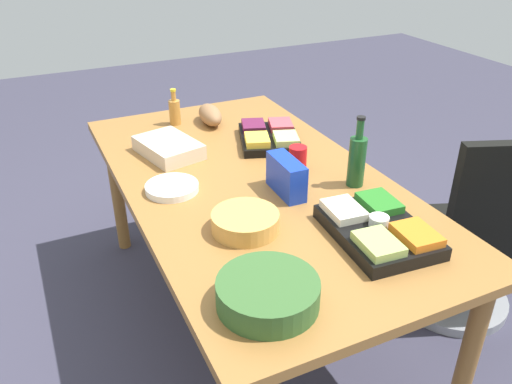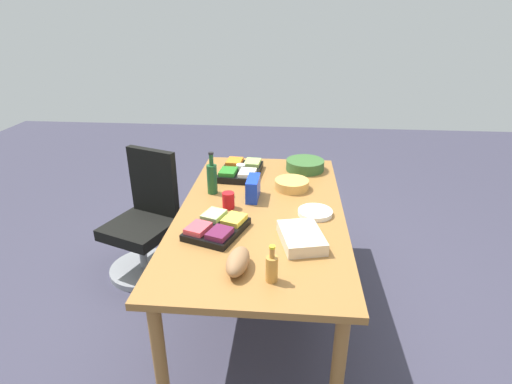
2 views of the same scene
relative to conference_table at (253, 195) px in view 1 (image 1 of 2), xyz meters
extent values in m
plane|color=#3A384A|center=(0.00, 0.00, -0.71)|extent=(10.00, 10.00, 0.00)
cube|color=olive|center=(0.00, 0.00, 0.06)|extent=(1.99, 1.07, 0.04)
cylinder|color=olive|center=(-0.90, -0.45, -0.34)|extent=(0.07, 0.07, 0.75)
cylinder|color=olive|center=(0.90, -0.45, -0.34)|extent=(0.07, 0.07, 0.75)
cylinder|color=olive|center=(0.90, 0.45, -0.34)|extent=(0.07, 0.07, 0.75)
cylinder|color=gray|center=(-0.33, -0.99, -0.68)|extent=(0.56, 0.56, 0.05)
cylinder|color=gray|center=(-0.33, -0.99, -0.48)|extent=(0.06, 0.06, 0.36)
cube|color=black|center=(-0.33, -0.99, -0.30)|extent=(0.62, 0.62, 0.09)
cube|color=black|center=(-0.53, -0.91, 0.02)|extent=(0.21, 0.42, 0.55)
cube|color=black|center=(0.32, -0.24, 0.10)|extent=(0.43, 0.38, 0.04)
cube|color=#B6D97F|center=(0.22, -0.27, 0.13)|extent=(0.17, 0.15, 0.03)
cube|color=#E44550|center=(0.39, -0.33, 0.13)|extent=(0.17, 0.15, 0.03)
cube|color=yellow|center=(0.26, -0.14, 0.13)|extent=(0.17, 0.15, 0.03)
cube|color=#5D1B3D|center=(0.43, -0.20, 0.13)|extent=(0.17, 0.15, 0.03)
cube|color=black|center=(-0.60, -0.21, 0.10)|extent=(0.44, 0.33, 0.05)
cube|color=orange|center=(-0.72, -0.27, 0.14)|extent=(0.17, 0.13, 0.03)
cube|color=#277423|center=(-0.49, -0.29, 0.14)|extent=(0.17, 0.13, 0.03)
cube|color=#A1BD61|center=(-0.71, -0.12, 0.14)|extent=(0.17, 0.13, 0.03)
cube|color=silver|center=(-0.48, -0.14, 0.14)|extent=(0.17, 0.13, 0.03)
cylinder|color=white|center=(-0.60, -0.21, 0.15)|extent=(0.08, 0.08, 0.04)
cylinder|color=gold|center=(-0.35, 0.20, 0.11)|extent=(0.27, 0.27, 0.07)
cylinder|color=white|center=(0.05, 0.35, 0.09)|extent=(0.25, 0.25, 0.03)
cylinder|color=red|center=(0.00, -0.22, 0.13)|extent=(0.10, 0.10, 0.11)
ellipsoid|color=#936843|center=(0.69, -0.07, 0.13)|extent=(0.25, 0.13, 0.10)
cylinder|color=#355F2C|center=(-0.75, 0.30, 0.12)|extent=(0.36, 0.36, 0.08)
cylinder|color=#1D5025|center=(-0.23, -0.37, 0.18)|extent=(0.09, 0.09, 0.21)
cylinder|color=#1D5025|center=(-0.23, -0.37, 0.33)|extent=(0.04, 0.04, 0.08)
cylinder|color=black|center=(-0.23, -0.37, 0.38)|extent=(0.04, 0.04, 0.01)
cube|color=beige|center=(0.40, 0.26, 0.11)|extent=(0.36, 0.29, 0.07)
cube|color=#1636BB|center=(-0.17, -0.07, 0.15)|extent=(0.22, 0.09, 0.15)
cylinder|color=#BF8337|center=(0.76, 0.11, 0.14)|extent=(0.06, 0.06, 0.13)
cylinder|color=#BF8337|center=(0.76, 0.11, 0.24)|extent=(0.03, 0.03, 0.05)
cylinder|color=gold|center=(0.76, 0.11, 0.27)|extent=(0.03, 0.03, 0.01)
camera|label=1|loc=(-1.81, 0.84, 1.12)|focal=36.52mm
camera|label=2|loc=(2.38, 0.17, 1.28)|focal=28.46mm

